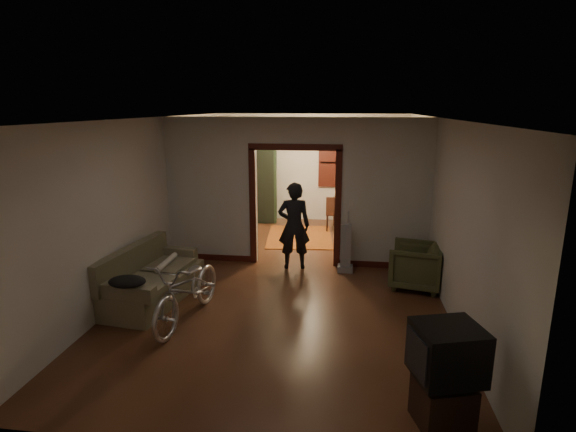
% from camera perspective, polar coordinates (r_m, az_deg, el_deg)
% --- Properties ---
extents(floor, '(5.00, 8.50, 0.01)m').
position_cam_1_polar(floor, '(8.16, 0.28, -7.70)').
color(floor, '#3B1F13').
rests_on(floor, ground).
extents(ceiling, '(5.00, 8.50, 0.01)m').
position_cam_1_polar(ceiling, '(7.60, 0.30, 12.35)').
color(ceiling, white).
rests_on(ceiling, floor).
extents(wall_back, '(5.00, 0.02, 2.80)m').
position_cam_1_polar(wall_back, '(11.93, 2.88, 6.13)').
color(wall_back, beige).
rests_on(wall_back, floor).
extents(wall_left, '(0.02, 8.50, 2.80)m').
position_cam_1_polar(wall_left, '(8.44, -16.81, 2.33)').
color(wall_left, beige).
rests_on(wall_left, floor).
extents(wall_right, '(0.02, 8.50, 2.80)m').
position_cam_1_polar(wall_right, '(7.85, 18.70, 1.36)').
color(wall_right, beige).
rests_on(wall_right, floor).
extents(partition_wall, '(5.00, 0.14, 2.80)m').
position_cam_1_polar(partition_wall, '(8.49, 0.93, 2.99)').
color(partition_wall, beige).
rests_on(partition_wall, floor).
extents(door_casing, '(1.74, 0.20, 2.32)m').
position_cam_1_polar(door_casing, '(8.55, 0.92, 1.02)').
color(door_casing, '#3B130D').
rests_on(door_casing, floor).
extents(far_window, '(0.98, 0.06, 1.28)m').
position_cam_1_polar(far_window, '(11.83, 6.28, 6.73)').
color(far_window, black).
rests_on(far_window, wall_back).
extents(chandelier, '(0.24, 0.24, 0.24)m').
position_cam_1_polar(chandelier, '(10.10, 2.11, 10.16)').
color(chandelier, '#FFE0A5').
rests_on(chandelier, ceiling).
extents(light_switch, '(0.08, 0.01, 0.12)m').
position_cam_1_polar(light_switch, '(8.39, 8.01, 1.69)').
color(light_switch, silver).
rests_on(light_switch, partition_wall).
extents(sofa, '(1.07, 1.98, 0.87)m').
position_cam_1_polar(sofa, '(7.39, -16.75, -7.08)').
color(sofa, brown).
rests_on(sofa, floor).
extents(rolled_paper, '(0.09, 0.74, 0.09)m').
position_cam_1_polar(rolled_paper, '(7.57, -15.19, -5.68)').
color(rolled_paper, beige).
rests_on(rolled_paper, sofa).
extents(jacket, '(0.51, 0.38, 0.15)m').
position_cam_1_polar(jacket, '(6.52, -19.75, -7.84)').
color(jacket, black).
rests_on(jacket, sofa).
extents(bicycle, '(0.87, 1.89, 0.95)m').
position_cam_1_polar(bicycle, '(6.57, -12.57, -9.05)').
color(bicycle, silver).
rests_on(bicycle, floor).
extents(armchair, '(0.98, 0.97, 0.76)m').
position_cam_1_polar(armchair, '(7.90, 15.87, -6.08)').
color(armchair, '#444929').
rests_on(armchair, floor).
extents(tv_stand, '(0.60, 0.57, 0.45)m').
position_cam_1_polar(tv_stand, '(4.90, 19.04, -21.53)').
color(tv_stand, black).
rests_on(tv_stand, floor).
extents(crt_tv, '(0.72, 0.68, 0.51)m').
position_cam_1_polar(crt_tv, '(4.61, 19.59, -15.96)').
color(crt_tv, black).
rests_on(crt_tv, tv_stand).
extents(vacuum, '(0.33, 0.29, 0.91)m').
position_cam_1_polar(vacuum, '(8.33, 7.35, -4.05)').
color(vacuum, gray).
rests_on(vacuum, floor).
extents(person, '(0.65, 0.48, 1.65)m').
position_cam_1_polar(person, '(8.35, 0.76, -1.25)').
color(person, black).
rests_on(person, floor).
extents(oriental_rug, '(1.64, 2.06, 0.01)m').
position_cam_1_polar(oriental_rug, '(10.54, 1.47, -2.65)').
color(oriental_rug, maroon).
rests_on(oriental_rug, floor).
extents(locker, '(1.02, 0.65, 1.92)m').
position_cam_1_polar(locker, '(11.82, -3.79, 3.90)').
color(locker, '#1E2F1C').
rests_on(locker, floor).
extents(globe, '(0.28, 0.28, 0.28)m').
position_cam_1_polar(globe, '(11.70, -3.87, 8.62)').
color(globe, '#1E5972').
rests_on(globe, locker).
extents(desk, '(0.90, 0.52, 0.66)m').
position_cam_1_polar(desk, '(11.69, 7.89, 0.51)').
color(desk, black).
rests_on(desk, floor).
extents(desk_chair, '(0.43, 0.43, 0.86)m').
position_cam_1_polar(desk_chair, '(11.05, 5.88, 0.35)').
color(desk_chair, black).
rests_on(desk_chair, floor).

